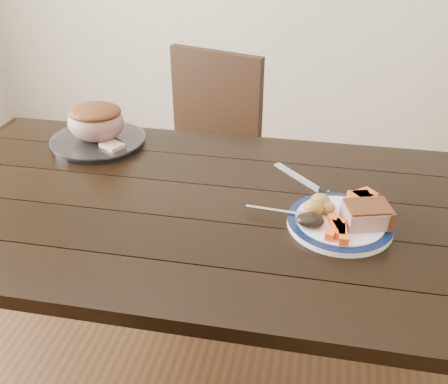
% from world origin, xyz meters
% --- Properties ---
extents(ground, '(4.00, 4.00, 0.00)m').
position_xyz_m(ground, '(0.00, 0.00, 0.00)').
color(ground, '#472B16').
rests_on(ground, ground).
extents(dining_table, '(1.62, 0.94, 0.75)m').
position_xyz_m(dining_table, '(0.00, 0.00, 0.66)').
color(dining_table, black).
rests_on(dining_table, ground).
extents(chair_far, '(0.52, 0.53, 0.93)m').
position_xyz_m(chair_far, '(-0.17, 0.73, 0.52)').
color(chair_far, black).
rests_on(chair_far, ground).
extents(dinner_plate, '(0.27, 0.27, 0.02)m').
position_xyz_m(dinner_plate, '(0.39, -0.04, 0.76)').
color(dinner_plate, white).
rests_on(dinner_plate, dining_table).
extents(plate_rim, '(0.27, 0.27, 0.02)m').
position_xyz_m(plate_rim, '(0.39, -0.04, 0.77)').
color(plate_rim, '#0B1839').
rests_on(plate_rim, dinner_plate).
extents(serving_platter, '(0.31, 0.31, 0.02)m').
position_xyz_m(serving_platter, '(-0.42, 0.28, 0.76)').
color(serving_platter, white).
rests_on(serving_platter, dining_table).
extents(pork_slice, '(0.13, 0.11, 0.05)m').
position_xyz_m(pork_slice, '(0.45, -0.04, 0.79)').
color(pork_slice, tan).
rests_on(pork_slice, dinner_plate).
extents(roasted_potatoes, '(0.08, 0.08, 0.05)m').
position_xyz_m(roasted_potatoes, '(0.33, -0.02, 0.79)').
color(roasted_potatoes, gold).
rests_on(roasted_potatoes, dinner_plate).
extents(carrot_batons, '(0.06, 0.11, 0.02)m').
position_xyz_m(carrot_batons, '(0.38, -0.10, 0.78)').
color(carrot_batons, '#FA5415').
rests_on(carrot_batons, dinner_plate).
extents(pumpkin_wedges, '(0.10, 0.09, 0.04)m').
position_xyz_m(pumpkin_wedges, '(0.45, 0.03, 0.79)').
color(pumpkin_wedges, orange).
rests_on(pumpkin_wedges, dinner_plate).
extents(dark_mushroom, '(0.07, 0.05, 0.03)m').
position_xyz_m(dark_mushroom, '(0.31, -0.08, 0.79)').
color(dark_mushroom, black).
rests_on(dark_mushroom, dinner_plate).
extents(fork, '(0.18, 0.03, 0.00)m').
position_xyz_m(fork, '(0.24, -0.04, 0.77)').
color(fork, silver).
rests_on(fork, dinner_plate).
extents(roast_joint, '(0.19, 0.16, 0.12)m').
position_xyz_m(roast_joint, '(-0.42, 0.28, 0.83)').
color(roast_joint, '#A57065').
rests_on(roast_joint, serving_platter).
extents(cut_slice, '(0.09, 0.08, 0.02)m').
position_xyz_m(cut_slice, '(-0.35, 0.22, 0.78)').
color(cut_slice, tan).
rests_on(cut_slice, serving_platter).
extents(carving_knife, '(0.24, 0.24, 0.01)m').
position_xyz_m(carving_knife, '(0.35, 0.11, 0.76)').
color(carving_knife, silver).
rests_on(carving_knife, dining_table).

